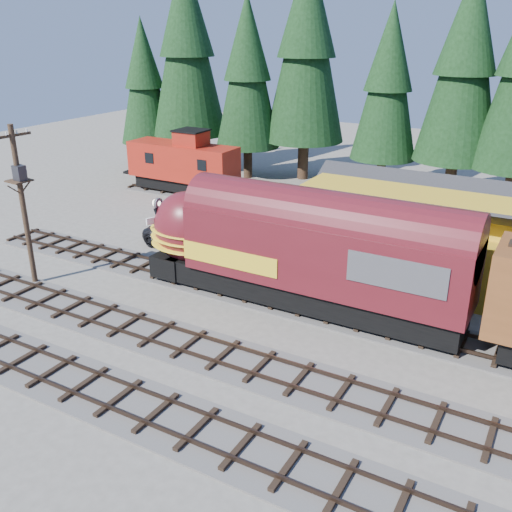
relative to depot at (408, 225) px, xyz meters
The scene contains 8 objects.
ground 10.91m from the depot, 89.99° to the right, with size 120.00×120.00×0.00m, color #6B665B.
track_spur 12.83m from the depot, 143.13° to the left, with size 32.00×3.20×0.33m.
depot is the anchor object (origin of this frame).
locomotive 7.68m from the depot, 122.17° to the right, with size 17.27×3.43×4.70m.
caboose 22.18m from the depot, 160.23° to the left, with size 9.56×2.77×4.97m.
utility_pole 20.74m from the depot, 147.29° to the right, with size 1.15×2.12×8.65m.
pickup_truck_a 13.71m from the depot, 168.45° to the right, with size 2.57×5.57×1.55m, color black.
pickup_truck_b 12.84m from the depot, behind, with size 2.52×6.20×1.80m, color #9C9FA4.
Camera 1 is at (7.39, -19.52, 13.23)m, focal length 40.00 mm.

